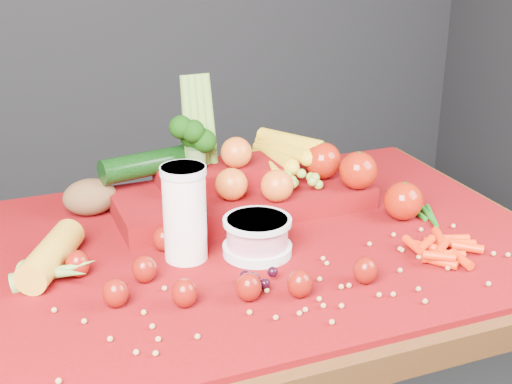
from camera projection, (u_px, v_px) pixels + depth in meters
name	position (u px, v px, depth m)	size (l,w,h in m)	color
table	(260.00, 288.00, 1.38)	(1.10, 0.80, 0.75)	#3C200D
red_cloth	(260.00, 242.00, 1.35)	(1.05, 0.75, 0.01)	#67030E
milk_glass	(185.00, 210.00, 1.24)	(0.08, 0.08, 0.17)	white
yogurt_bowl	(257.00, 235.00, 1.28)	(0.13, 0.13, 0.07)	silver
strawberry_scatter	(199.00, 273.00, 1.17)	(0.48, 0.28, 0.05)	maroon
dark_grape_cluster	(261.00, 278.00, 1.18)	(0.06, 0.05, 0.03)	black
soybean_scatter	(305.00, 286.00, 1.17)	(0.84, 0.24, 0.01)	#AE874B
corn_ear	(54.00, 267.00, 1.19)	(0.24, 0.26, 0.06)	gold
potato	(90.00, 197.00, 1.44)	(0.11, 0.08, 0.07)	brown
baby_carrot_pile	(445.00, 246.00, 1.28)	(0.17, 0.17, 0.03)	red
green_bean_pile	(424.00, 210.00, 1.46)	(0.14, 0.12, 0.01)	#1A6016
produce_mound	(251.00, 180.00, 1.47)	(0.59, 0.36, 0.27)	#67030E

